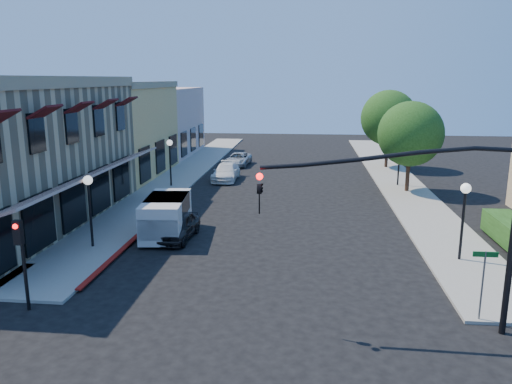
# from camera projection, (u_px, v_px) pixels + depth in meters

# --- Properties ---
(ground) EXTENTS (120.00, 120.00, 0.00)m
(ground) POSITION_uv_depth(u_px,v_px,m) (249.00, 344.00, 15.34)
(ground) COLOR black
(ground) RESTS_ON ground
(sidewalk_left) EXTENTS (3.50, 50.00, 0.12)m
(sidewalk_left) POSITION_uv_depth(u_px,v_px,m) (184.00, 174.00, 42.40)
(sidewalk_left) COLOR gray
(sidewalk_left) RESTS_ON ground
(sidewalk_right) EXTENTS (3.50, 50.00, 0.12)m
(sidewalk_right) POSITION_uv_depth(u_px,v_px,m) (394.00, 178.00, 40.63)
(sidewalk_right) COLOR gray
(sidewalk_right) RESTS_ON ground
(curb_red_strip) EXTENTS (0.25, 10.00, 0.06)m
(curb_red_strip) POSITION_uv_depth(u_px,v_px,m) (125.00, 250.00, 23.80)
(curb_red_strip) COLOR maroon
(curb_red_strip) RESTS_ON ground
(yellow_stucco_building) EXTENTS (10.00, 12.00, 7.60)m
(yellow_stucco_building) POSITION_uv_depth(u_px,v_px,m) (100.00, 130.00, 41.28)
(yellow_stucco_building) COLOR tan
(yellow_stucco_building) RESTS_ON ground
(pink_stucco_building) EXTENTS (10.00, 12.00, 7.00)m
(pink_stucco_building) POSITION_uv_depth(u_px,v_px,m) (146.00, 122.00, 52.98)
(pink_stucco_building) COLOR #C19E91
(pink_stucco_building) RESTS_ON ground
(street_tree_a) EXTENTS (4.56, 4.56, 6.48)m
(street_tree_a) POSITION_uv_depth(u_px,v_px,m) (410.00, 134.00, 34.85)
(street_tree_a) COLOR black
(street_tree_a) RESTS_ON ground
(street_tree_b) EXTENTS (4.94, 4.94, 7.02)m
(street_tree_b) POSITION_uv_depth(u_px,v_px,m) (389.00, 118.00, 44.47)
(street_tree_b) COLOR black
(street_tree_b) RESTS_ON ground
(signal_mast_arm) EXTENTS (8.01, 0.39, 6.00)m
(signal_mast_arm) POSITION_uv_depth(u_px,v_px,m) (443.00, 208.00, 15.29)
(signal_mast_arm) COLOR black
(signal_mast_arm) RESTS_ON ground
(secondary_signal) EXTENTS (0.28, 0.42, 3.32)m
(secondary_signal) POSITION_uv_depth(u_px,v_px,m) (21.00, 248.00, 17.00)
(secondary_signal) COLOR black
(secondary_signal) RESTS_ON ground
(street_name_sign) EXTENTS (0.80, 0.06, 2.50)m
(street_name_sign) POSITION_uv_depth(u_px,v_px,m) (483.00, 275.00, 16.34)
(street_name_sign) COLOR #595B5E
(street_name_sign) RESTS_ON ground
(lamppost_left_near) EXTENTS (0.44, 0.44, 3.57)m
(lamppost_left_near) POSITION_uv_depth(u_px,v_px,m) (89.00, 193.00, 23.35)
(lamppost_left_near) COLOR black
(lamppost_left_near) RESTS_ON ground
(lamppost_left_far) EXTENTS (0.44, 0.44, 3.57)m
(lamppost_left_far) POSITION_uv_depth(u_px,v_px,m) (170.00, 151.00, 36.93)
(lamppost_left_far) COLOR black
(lamppost_left_far) RESTS_ON ground
(lamppost_right_near) EXTENTS (0.44, 0.44, 3.57)m
(lamppost_right_near) POSITION_uv_depth(u_px,v_px,m) (465.00, 202.00, 21.63)
(lamppost_right_near) COLOR black
(lamppost_right_near) RESTS_ON ground
(lamppost_right_far) EXTENTS (0.44, 0.44, 3.57)m
(lamppost_right_far) POSITION_uv_depth(u_px,v_px,m) (400.00, 151.00, 37.15)
(lamppost_right_far) COLOR black
(lamppost_right_far) RESTS_ON ground
(white_van) EXTENTS (2.40, 4.74, 2.03)m
(white_van) POSITION_uv_depth(u_px,v_px,m) (166.00, 214.00, 25.59)
(white_van) COLOR silver
(white_van) RESTS_ON ground
(parked_car_a) EXTENTS (1.78, 3.95, 1.32)m
(parked_car_a) POSITION_uv_depth(u_px,v_px,m) (178.00, 226.00, 25.25)
(parked_car_a) COLOR black
(parked_car_a) RESTS_ON ground
(parked_car_b) EXTENTS (1.62, 3.95, 1.27)m
(parked_car_b) POSITION_uv_depth(u_px,v_px,m) (168.00, 210.00, 28.44)
(parked_car_b) COLOR #9C9FA0
(parked_car_b) RESTS_ON ground
(parked_car_c) EXTENTS (1.90, 4.58, 1.33)m
(parked_car_c) POSITION_uv_depth(u_px,v_px,m) (226.00, 172.00, 39.93)
(parked_car_c) COLOR white
(parked_car_c) RESTS_ON ground
(parked_car_d) EXTENTS (2.29, 4.40, 1.18)m
(parked_car_d) POSITION_uv_depth(u_px,v_px,m) (238.00, 159.00, 46.73)
(parked_car_d) COLOR #B5B7BB
(parked_car_d) RESTS_ON ground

